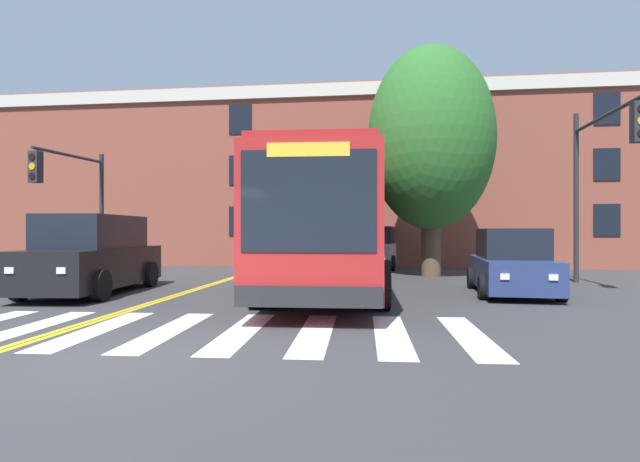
{
  "coord_description": "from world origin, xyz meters",
  "views": [
    {
      "loc": [
        3.56,
        -6.06,
        1.68
      ],
      "look_at": [
        1.86,
        7.23,
        1.68
      ],
      "focal_mm": 28.0,
      "sensor_mm": 36.0,
      "label": 1
    }
  ],
  "objects_px": {
    "car_navy_far_lane": "(512,264)",
    "car_black_near_lane": "(93,256)",
    "street_tree_curbside_large": "(431,139)",
    "traffic_light_near_corner": "(599,162)",
    "city_bus": "(330,225)",
    "car_white_behind_bus": "(374,249)",
    "traffic_light_far_corner": "(74,189)"
  },
  "relations": [
    {
      "from": "city_bus",
      "to": "traffic_light_near_corner",
      "type": "xyz_separation_m",
      "value": [
        7.8,
        1.15,
        1.83
      ]
    },
    {
      "from": "car_navy_far_lane",
      "to": "car_white_behind_bus",
      "type": "xyz_separation_m",
      "value": [
        -3.81,
        8.9,
        0.05
      ]
    },
    {
      "from": "car_black_near_lane",
      "to": "street_tree_curbside_large",
      "type": "xyz_separation_m",
      "value": [
        9.57,
        6.21,
        4.1
      ]
    },
    {
      "from": "traffic_light_far_corner",
      "to": "street_tree_curbside_large",
      "type": "bearing_deg",
      "value": 11.66
    },
    {
      "from": "car_white_behind_bus",
      "to": "car_navy_far_lane",
      "type": "bearing_deg",
      "value": -66.83
    },
    {
      "from": "car_white_behind_bus",
      "to": "traffic_light_near_corner",
      "type": "height_order",
      "value": "traffic_light_near_corner"
    },
    {
      "from": "car_navy_far_lane",
      "to": "street_tree_curbside_large",
      "type": "distance_m",
      "value": 6.82
    },
    {
      "from": "traffic_light_near_corner",
      "to": "traffic_light_far_corner",
      "type": "height_order",
      "value": "traffic_light_near_corner"
    },
    {
      "from": "car_black_near_lane",
      "to": "car_navy_far_lane",
      "type": "bearing_deg",
      "value": 5.99
    },
    {
      "from": "car_black_near_lane",
      "to": "street_tree_curbside_large",
      "type": "relative_size",
      "value": 0.61
    },
    {
      "from": "car_navy_far_lane",
      "to": "car_black_near_lane",
      "type": "bearing_deg",
      "value": -174.01
    },
    {
      "from": "car_white_behind_bus",
      "to": "car_black_near_lane",
      "type": "bearing_deg",
      "value": -126.27
    },
    {
      "from": "traffic_light_near_corner",
      "to": "car_white_behind_bus",
      "type": "bearing_deg",
      "value": 132.77
    },
    {
      "from": "car_black_near_lane",
      "to": "traffic_light_near_corner",
      "type": "height_order",
      "value": "traffic_light_near_corner"
    },
    {
      "from": "car_white_behind_bus",
      "to": "traffic_light_far_corner",
      "type": "xyz_separation_m",
      "value": [
        -10.36,
        -6.45,
        2.31
      ]
    },
    {
      "from": "car_navy_far_lane",
      "to": "traffic_light_near_corner",
      "type": "bearing_deg",
      "value": 30.33
    },
    {
      "from": "traffic_light_near_corner",
      "to": "traffic_light_far_corner",
      "type": "xyz_separation_m",
      "value": [
        -17.04,
        0.77,
        -0.53
      ]
    },
    {
      "from": "car_black_near_lane",
      "to": "traffic_light_far_corner",
      "type": "distance_m",
      "value": 5.16
    },
    {
      "from": "car_navy_far_lane",
      "to": "traffic_light_far_corner",
      "type": "bearing_deg",
      "value": 170.2
    },
    {
      "from": "city_bus",
      "to": "car_black_near_lane",
      "type": "relative_size",
      "value": 2.3
    },
    {
      "from": "traffic_light_far_corner",
      "to": "street_tree_curbside_large",
      "type": "xyz_separation_m",
      "value": [
        12.53,
        2.59,
        1.93
      ]
    },
    {
      "from": "traffic_light_near_corner",
      "to": "street_tree_curbside_large",
      "type": "relative_size",
      "value": 0.65
    },
    {
      "from": "car_white_behind_bus",
      "to": "traffic_light_far_corner",
      "type": "distance_m",
      "value": 12.42
    },
    {
      "from": "car_navy_far_lane",
      "to": "street_tree_curbside_large",
      "type": "relative_size",
      "value": 0.47
    },
    {
      "from": "city_bus",
      "to": "traffic_light_near_corner",
      "type": "distance_m",
      "value": 8.09
    },
    {
      "from": "car_black_near_lane",
      "to": "car_white_behind_bus",
      "type": "xyz_separation_m",
      "value": [
        7.39,
        10.08,
        -0.15
      ]
    },
    {
      "from": "street_tree_curbside_large",
      "to": "car_navy_far_lane",
      "type": "bearing_deg",
      "value": -72.04
    },
    {
      "from": "city_bus",
      "to": "car_black_near_lane",
      "type": "height_order",
      "value": "city_bus"
    },
    {
      "from": "car_navy_far_lane",
      "to": "traffic_light_near_corner",
      "type": "xyz_separation_m",
      "value": [
        2.87,
        1.68,
        2.89
      ]
    },
    {
      "from": "traffic_light_near_corner",
      "to": "street_tree_curbside_large",
      "type": "xyz_separation_m",
      "value": [
        -4.5,
        3.35,
        1.4
      ]
    },
    {
      "from": "traffic_light_far_corner",
      "to": "street_tree_curbside_large",
      "type": "distance_m",
      "value": 12.94
    },
    {
      "from": "car_navy_far_lane",
      "to": "traffic_light_near_corner",
      "type": "relative_size",
      "value": 0.73
    }
  ]
}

